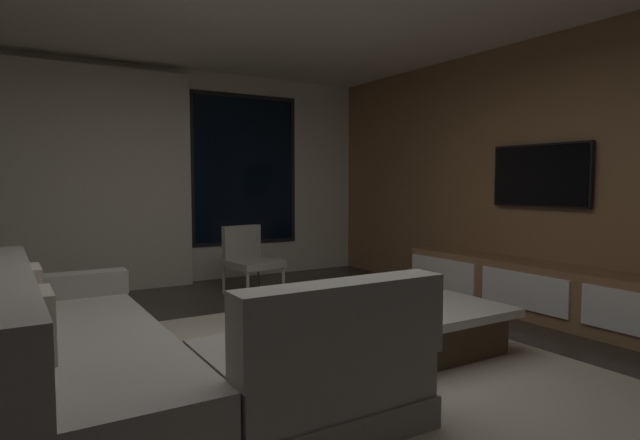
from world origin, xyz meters
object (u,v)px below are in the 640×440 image
object	(u,v)px
accent_chair_near_window	(249,256)
sectional_couch	(140,362)
book_stack_on_coffee_table	(384,297)
media_console	(543,293)
mounted_tv	(540,176)
coffee_table	(412,325)

from	to	relation	value
accent_chair_near_window	sectional_couch	bearing A→B (deg)	-124.71
book_stack_on_coffee_table	media_console	distance (m)	1.76
book_stack_on_coffee_table	mounted_tv	distance (m)	2.16
book_stack_on_coffee_table	accent_chair_near_window	xyz separation A→B (m)	(-0.13, 2.32, 0.05)
sectional_couch	media_console	size ratio (longest dim) A/B	0.81
mounted_tv	media_console	bearing A→B (deg)	-132.45
coffee_table	mounted_tv	xyz separation A→B (m)	(1.81, 0.23, 1.16)
sectional_couch	book_stack_on_coffee_table	distance (m)	1.96
book_stack_on_coffee_table	mounted_tv	size ratio (longest dim) A/B	0.28
sectional_couch	accent_chair_near_window	distance (m)	3.17
mounted_tv	book_stack_on_coffee_table	bearing A→B (deg)	-178.98
coffee_table	mounted_tv	bearing A→B (deg)	7.13
sectional_couch	mounted_tv	bearing A→B (deg)	4.58
accent_chair_near_window	mounted_tv	size ratio (longest dim) A/B	0.73
book_stack_on_coffee_table	mounted_tv	bearing A→B (deg)	1.02
sectional_couch	media_console	distance (m)	3.69
book_stack_on_coffee_table	media_console	bearing A→B (deg)	-5.33
accent_chair_near_window	media_console	bearing A→B (deg)	-52.85
accent_chair_near_window	media_console	xyz separation A→B (m)	(1.88, -2.49, -0.18)
sectional_couch	book_stack_on_coffee_table	xyz separation A→B (m)	(1.94, 0.28, 0.10)
media_console	accent_chair_near_window	bearing A→B (deg)	127.15
coffee_table	book_stack_on_coffee_table	bearing A→B (deg)	122.19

